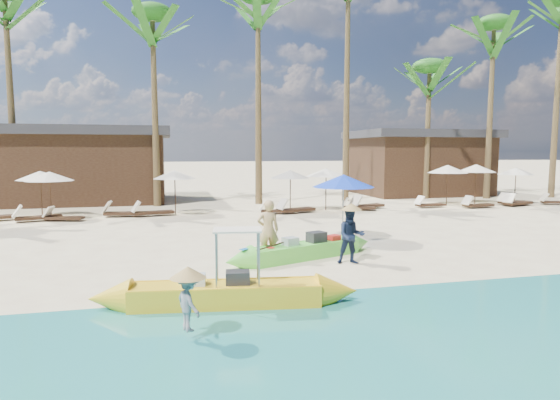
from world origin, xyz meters
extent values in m
plane|color=#FAECB9|center=(0.00, 0.00, 0.00)|extent=(240.00, 240.00, 0.00)
cube|color=tan|center=(0.00, -5.00, 0.00)|extent=(240.00, 4.50, 0.01)
cube|color=#60E245|center=(0.82, 0.60, 0.20)|extent=(3.44, 1.86, 0.41)
cube|color=white|center=(0.82, 0.60, 0.22)|extent=(2.93, 1.51, 0.18)
cube|color=#262628|center=(1.22, 0.75, 0.50)|extent=(0.58, 0.52, 0.38)
cube|color=silver|center=(0.40, 0.50, 0.47)|extent=(0.47, 0.43, 0.30)
cube|color=red|center=(1.80, 0.90, 0.43)|extent=(0.40, 0.36, 0.24)
cylinder|color=red|center=(-0.20, 0.27, 0.36)|extent=(0.24, 0.24, 0.10)
cylinder|color=#262628|center=(-0.42, 0.07, 0.36)|extent=(0.22, 0.22, 0.09)
sphere|color=tan|center=(-0.74, 0.01, 0.41)|extent=(0.19, 0.19, 0.19)
cylinder|color=yellow|center=(2.25, 1.22, 0.41)|extent=(0.15, 0.15, 0.19)
cylinder|color=yellow|center=(2.45, 1.30, 0.41)|extent=(0.15, 0.15, 0.19)
cube|color=yellow|center=(-1.76, -2.88, 0.21)|extent=(3.64, 1.22, 0.43)
cube|color=white|center=(-1.76, -2.88, 0.24)|extent=(3.12, 0.94, 0.19)
cube|color=#262628|center=(-1.54, -2.91, 0.50)|extent=(0.50, 0.42, 0.34)
cube|color=silver|center=(-2.32, -2.80, 0.48)|extent=(0.40, 0.36, 0.29)
cube|color=white|center=(-1.54, -2.91, 1.47)|extent=(0.98, 0.74, 0.03)
imported|color=tan|center=(-0.19, 0.62, 0.82)|extent=(0.61, 0.41, 1.65)
imported|color=#141F38|center=(1.83, -0.29, 0.74)|extent=(0.82, 0.69, 1.48)
imported|color=gray|center=(-2.52, -4.43, 0.63)|extent=(0.54, 0.66, 0.89)
cylinder|color=#99999E|center=(2.78, 2.74, 1.06)|extent=(0.05, 0.05, 2.13)
cone|color=blue|center=(2.78, 2.74, 1.98)|extent=(2.03, 2.03, 0.42)
cylinder|color=#3B2818|center=(-8.28, 11.06, 1.00)|extent=(0.05, 0.05, 2.01)
cone|color=white|center=(-8.28, 11.06, 1.87)|extent=(2.01, 2.01, 0.40)
cube|color=#3B2818|center=(-8.12, 9.80, 0.16)|extent=(1.87, 1.08, 0.13)
cube|color=white|center=(-8.87, 9.57, 0.47)|extent=(0.55, 0.67, 0.52)
cylinder|color=#3B2818|center=(-7.73, 10.25, 1.00)|extent=(0.05, 0.05, 2.01)
cone|color=white|center=(-7.73, 10.25, 1.87)|extent=(2.01, 2.01, 0.40)
cube|color=#3B2818|center=(-7.06, 9.53, 0.14)|extent=(1.61, 0.89, 0.11)
cube|color=white|center=(-7.71, 9.71, 0.41)|extent=(0.46, 0.57, 0.45)
cube|color=#3B2818|center=(-4.70, 10.32, 0.16)|extent=(1.82, 0.79, 0.12)
cube|color=white|center=(-5.47, 10.42, 0.47)|extent=(0.46, 0.62, 0.51)
cylinder|color=#3B2818|center=(-2.47, 10.55, 1.01)|extent=(0.05, 0.05, 2.01)
cone|color=white|center=(-2.47, 10.55, 1.87)|extent=(2.01, 2.01, 0.40)
cube|color=#3B2818|center=(-3.44, 10.27, 0.16)|extent=(1.86, 0.95, 0.13)
cube|color=white|center=(-4.21, 10.10, 0.47)|extent=(0.51, 0.65, 0.52)
cylinder|color=#3B2818|center=(3.04, 10.49, 0.98)|extent=(0.05, 0.05, 1.96)
cone|color=white|center=(3.04, 10.49, 1.82)|extent=(1.96, 1.96, 0.39)
cube|color=#3B2818|center=(2.19, 9.64, 0.14)|extent=(1.60, 0.75, 0.11)
cube|color=white|center=(1.52, 9.76, 0.41)|extent=(0.42, 0.55, 0.45)
cube|color=#3B2818|center=(3.15, 9.73, 0.16)|extent=(1.90, 1.06, 0.13)
cube|color=white|center=(2.38, 9.50, 0.48)|extent=(0.55, 0.67, 0.53)
cylinder|color=#3B2818|center=(4.87, 10.46, 1.02)|extent=(0.05, 0.05, 2.04)
cone|color=white|center=(4.87, 10.46, 1.89)|extent=(2.04, 2.04, 0.41)
cube|color=#3B2818|center=(6.44, 9.96, 0.14)|extent=(1.66, 0.98, 0.11)
cube|color=white|center=(5.78, 10.18, 0.42)|extent=(0.50, 0.60, 0.46)
cube|color=#3B2818|center=(7.11, 10.43, 0.16)|extent=(1.91, 1.14, 0.13)
cube|color=white|center=(6.35, 10.17, 0.48)|extent=(0.58, 0.69, 0.53)
cylinder|color=#3B2818|center=(11.82, 10.71, 1.07)|extent=(0.05, 0.05, 2.14)
cone|color=white|center=(11.82, 10.71, 1.99)|extent=(2.14, 2.14, 0.43)
cube|color=#3B2818|center=(10.57, 10.23, 0.14)|extent=(1.60, 0.65, 0.11)
cube|color=white|center=(9.88, 10.16, 0.41)|extent=(0.40, 0.54, 0.46)
cylinder|color=#3B2818|center=(13.96, 11.23, 1.07)|extent=(0.05, 0.05, 2.14)
cone|color=white|center=(13.96, 11.23, 1.99)|extent=(2.14, 2.14, 0.43)
cube|color=#3B2818|center=(12.87, 9.45, 0.14)|extent=(1.66, 0.66, 0.11)
cube|color=white|center=(12.16, 9.39, 0.43)|extent=(0.41, 0.55, 0.47)
cube|color=#3B2818|center=(15.54, 9.74, 0.16)|extent=(1.87, 1.03, 0.13)
cube|color=white|center=(14.78, 9.53, 0.47)|extent=(0.54, 0.66, 0.52)
cylinder|color=#3B2818|center=(16.17, 10.75, 0.98)|extent=(0.05, 0.05, 1.97)
cone|color=white|center=(16.17, 10.75, 1.83)|extent=(1.97, 1.97, 0.39)
cube|color=#3B2818|center=(15.65, 10.18, 0.15)|extent=(1.68, 0.55, 0.12)
cube|color=white|center=(14.91, 10.18, 0.45)|extent=(0.38, 0.54, 0.49)
cube|color=#3B2818|center=(18.05, 9.73, 0.14)|extent=(1.65, 1.01, 0.11)
cube|color=white|center=(17.40, 9.97, 0.42)|extent=(0.50, 0.60, 0.46)
cone|color=brown|center=(-10.45, 15.08, 5.45)|extent=(0.40, 0.40, 10.89)
cone|color=brown|center=(-3.36, 14.27, 5.04)|extent=(0.40, 0.40, 10.08)
ellipsoid|color=#276719|center=(-3.36, 14.27, 10.08)|extent=(2.08, 2.08, 0.88)
cone|color=brown|center=(2.15, 14.01, 5.63)|extent=(0.40, 0.40, 11.26)
cone|color=brown|center=(7.45, 14.38, 6.58)|extent=(0.40, 0.40, 13.16)
cone|color=brown|center=(12.84, 14.52, 4.04)|extent=(0.40, 0.40, 8.07)
ellipsoid|color=#276719|center=(12.84, 14.52, 8.07)|extent=(2.08, 2.08, 0.88)
cone|color=brown|center=(16.57, 13.68, 5.32)|extent=(0.40, 0.40, 10.64)
ellipsoid|color=#276719|center=(16.57, 13.68, 10.64)|extent=(2.08, 2.08, 0.88)
cone|color=brown|center=(21.07, 13.33, 6.13)|extent=(0.40, 0.40, 12.26)
cube|color=#3B2818|center=(-8.00, 17.50, 1.90)|extent=(10.00, 6.00, 3.80)
cube|color=#2D2D33|center=(-8.00, 17.50, 4.05)|extent=(10.80, 6.60, 0.50)
cube|color=#3B2818|center=(14.00, 17.50, 1.90)|extent=(8.00, 6.00, 3.80)
cube|color=#2D2D33|center=(14.00, 17.50, 4.05)|extent=(8.80, 6.60, 0.50)
camera|label=1|loc=(-2.79, -11.56, 2.95)|focal=30.00mm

